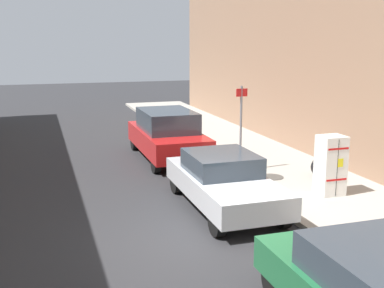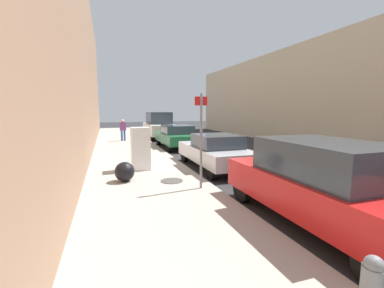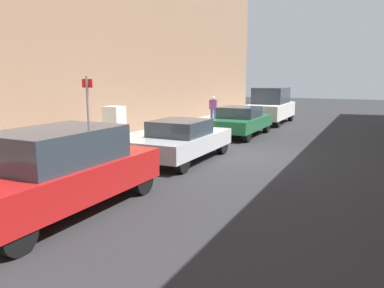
{
  "view_description": "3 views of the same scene",
  "coord_description": "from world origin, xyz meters",
  "px_view_note": "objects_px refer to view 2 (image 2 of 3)",
  "views": [
    {
      "loc": [
        3.17,
        8.99,
        4.11
      ],
      "look_at": [
        -0.99,
        -3.96,
        1.19
      ],
      "focal_mm": 45.0,
      "sensor_mm": 36.0,
      "label": 1
    },
    {
      "loc": [
        -5.18,
        -11.03,
        2.34
      ],
      "look_at": [
        -1.72,
        -0.65,
        0.88
      ],
      "focal_mm": 24.0,
      "sensor_mm": 36.0,
      "label": 2
    },
    {
      "loc": [
        4.59,
        -12.59,
        2.74
      ],
      "look_at": [
        -0.27,
        -2.67,
        0.78
      ],
      "focal_mm": 35.0,
      "sensor_mm": 36.0,
      "label": 3
    }
  ],
  "objects_px": {
    "trash_bag": "(125,172)",
    "parked_suv_red": "(324,183)",
    "parked_sedan_green": "(177,136)",
    "pedestrian_walking_far": "(123,129)",
    "parked_van_white": "(159,125)",
    "discarded_refrigerator": "(140,149)",
    "street_sign_post": "(201,136)",
    "parked_sedan_silver": "(215,151)",
    "fire_hydrant": "(372,288)"
  },
  "relations": [
    {
      "from": "trash_bag",
      "to": "parked_suv_red",
      "type": "bearing_deg",
      "value": -48.91
    },
    {
      "from": "parked_suv_red",
      "to": "parked_sedan_green",
      "type": "distance_m",
      "value": 11.39
    },
    {
      "from": "pedestrian_walking_far",
      "to": "parked_van_white",
      "type": "bearing_deg",
      "value": -15.83
    },
    {
      "from": "discarded_refrigerator",
      "to": "trash_bag",
      "type": "relative_size",
      "value": 2.58
    },
    {
      "from": "street_sign_post",
      "to": "parked_van_white",
      "type": "height_order",
      "value": "street_sign_post"
    },
    {
      "from": "street_sign_post",
      "to": "parked_sedan_silver",
      "type": "height_order",
      "value": "street_sign_post"
    },
    {
      "from": "discarded_refrigerator",
      "to": "street_sign_post",
      "type": "xyz_separation_m",
      "value": [
        1.32,
        -2.87,
        0.69
      ]
    },
    {
      "from": "parked_suv_red",
      "to": "parked_sedan_green",
      "type": "height_order",
      "value": "parked_suv_red"
    },
    {
      "from": "fire_hydrant",
      "to": "parked_van_white",
      "type": "height_order",
      "value": "parked_van_white"
    },
    {
      "from": "street_sign_post",
      "to": "trash_bag",
      "type": "distance_m",
      "value": 2.72
    },
    {
      "from": "pedestrian_walking_far",
      "to": "fire_hydrant",
      "type": "bearing_deg",
      "value": -133.41
    },
    {
      "from": "fire_hydrant",
      "to": "parked_sedan_green",
      "type": "distance_m",
      "value": 13.64
    },
    {
      "from": "street_sign_post",
      "to": "parked_van_white",
      "type": "xyz_separation_m",
      "value": [
        1.61,
        14.25,
        -0.54
      ]
    },
    {
      "from": "street_sign_post",
      "to": "parked_van_white",
      "type": "distance_m",
      "value": 14.35
    },
    {
      "from": "parked_van_white",
      "to": "fire_hydrant",
      "type": "bearing_deg",
      "value": -94.6
    },
    {
      "from": "trash_bag",
      "to": "parked_suv_red",
      "type": "height_order",
      "value": "parked_suv_red"
    },
    {
      "from": "parked_sedan_green",
      "to": "parked_van_white",
      "type": "relative_size",
      "value": 0.91
    },
    {
      "from": "pedestrian_walking_far",
      "to": "parked_suv_red",
      "type": "distance_m",
      "value": 15.41
    },
    {
      "from": "trash_bag",
      "to": "parked_van_white",
      "type": "bearing_deg",
      "value": 74.27
    },
    {
      "from": "discarded_refrigerator",
      "to": "parked_suv_red",
      "type": "relative_size",
      "value": 0.34
    },
    {
      "from": "discarded_refrigerator",
      "to": "fire_hydrant",
      "type": "xyz_separation_m",
      "value": [
        1.39,
        -7.78,
        -0.41
      ]
    },
    {
      "from": "fire_hydrant",
      "to": "parked_sedan_green",
      "type": "relative_size",
      "value": 0.17
    },
    {
      "from": "discarded_refrigerator",
      "to": "fire_hydrant",
      "type": "bearing_deg",
      "value": -79.86
    },
    {
      "from": "parked_sedan_silver",
      "to": "discarded_refrigerator",
      "type": "bearing_deg",
      "value": 176.24
    },
    {
      "from": "parked_van_white",
      "to": "parked_sedan_green",
      "type": "bearing_deg",
      "value": -90.0
    },
    {
      "from": "fire_hydrant",
      "to": "parked_sedan_silver",
      "type": "bearing_deg",
      "value": 78.51
    },
    {
      "from": "fire_hydrant",
      "to": "parked_sedan_green",
      "type": "height_order",
      "value": "parked_sedan_green"
    },
    {
      "from": "discarded_refrigerator",
      "to": "street_sign_post",
      "type": "relative_size",
      "value": 0.59
    },
    {
      "from": "street_sign_post",
      "to": "pedestrian_walking_far",
      "type": "bearing_deg",
      "value": 96.32
    },
    {
      "from": "discarded_refrigerator",
      "to": "trash_bag",
      "type": "distance_m",
      "value": 1.69
    },
    {
      "from": "fire_hydrant",
      "to": "pedestrian_walking_far",
      "type": "xyz_separation_m",
      "value": [
        -1.44,
        17.28,
        0.49
      ]
    },
    {
      "from": "parked_suv_red",
      "to": "pedestrian_walking_far",
      "type": "bearing_deg",
      "value": 101.16
    },
    {
      "from": "pedestrian_walking_far",
      "to": "trash_bag",
      "type": "bearing_deg",
      "value": -141.5
    },
    {
      "from": "parked_sedan_green",
      "to": "pedestrian_walking_far",
      "type": "bearing_deg",
      "value": 128.63
    },
    {
      "from": "parked_suv_red",
      "to": "parked_van_white",
      "type": "distance_m",
      "value": 17.0
    },
    {
      "from": "parked_suv_red",
      "to": "parked_sedan_green",
      "type": "xyz_separation_m",
      "value": [
        -0.0,
        11.38,
        -0.15
      ]
    },
    {
      "from": "trash_bag",
      "to": "street_sign_post",
      "type": "bearing_deg",
      "value": -34.89
    },
    {
      "from": "street_sign_post",
      "to": "pedestrian_walking_far",
      "type": "height_order",
      "value": "street_sign_post"
    },
    {
      "from": "pedestrian_walking_far",
      "to": "parked_sedan_silver",
      "type": "xyz_separation_m",
      "value": [
        2.98,
        -9.69,
        -0.29
      ]
    },
    {
      "from": "parked_sedan_silver",
      "to": "parked_van_white",
      "type": "relative_size",
      "value": 0.89
    },
    {
      "from": "discarded_refrigerator",
      "to": "street_sign_post",
      "type": "distance_m",
      "value": 3.23
    },
    {
      "from": "discarded_refrigerator",
      "to": "pedestrian_walking_far",
      "type": "height_order",
      "value": "discarded_refrigerator"
    },
    {
      "from": "street_sign_post",
      "to": "trash_bag",
      "type": "xyz_separation_m",
      "value": [
        -2.01,
        1.4,
        -1.18
      ]
    },
    {
      "from": "parked_sedan_silver",
      "to": "parked_van_white",
      "type": "distance_m",
      "value": 11.58
    },
    {
      "from": "parked_suv_red",
      "to": "parked_van_white",
      "type": "bearing_deg",
      "value": 90.0
    },
    {
      "from": "fire_hydrant",
      "to": "parked_sedan_silver",
      "type": "xyz_separation_m",
      "value": [
        1.54,
        7.59,
        0.21
      ]
    },
    {
      "from": "pedestrian_walking_far",
      "to": "parked_sedan_silver",
      "type": "height_order",
      "value": "pedestrian_walking_far"
    },
    {
      "from": "trash_bag",
      "to": "parked_van_white",
      "type": "relative_size",
      "value": 0.13
    },
    {
      "from": "parked_suv_red",
      "to": "parked_sedan_green",
      "type": "bearing_deg",
      "value": 90.0
    },
    {
      "from": "fire_hydrant",
      "to": "parked_van_white",
      "type": "relative_size",
      "value": 0.15
    }
  ]
}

